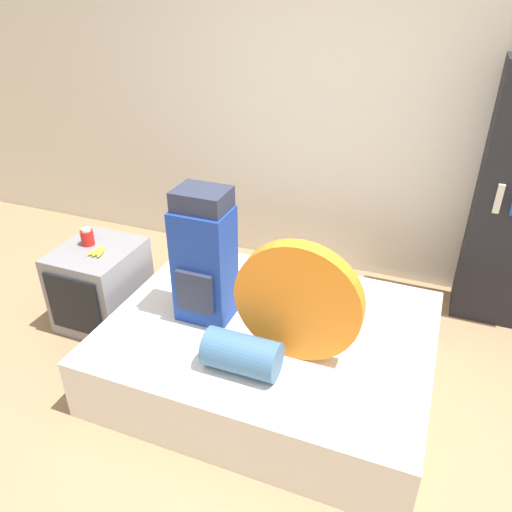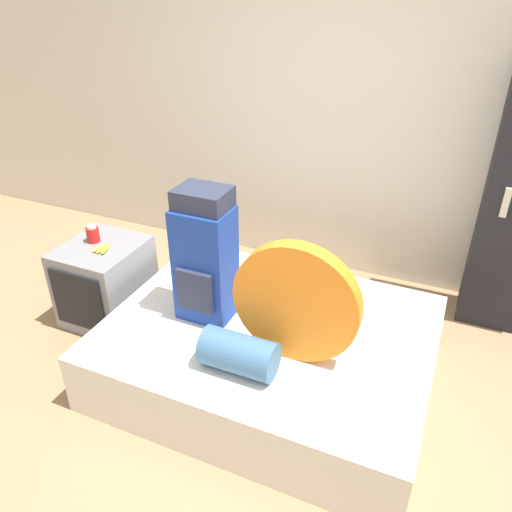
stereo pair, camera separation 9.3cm
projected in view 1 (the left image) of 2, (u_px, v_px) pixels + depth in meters
name	position (u px, v px, depth m)	size (l,w,h in m)	color
ground_plane	(247.00, 448.00, 2.64)	(16.00, 16.00, 0.00)	#997551
wall_back	(352.00, 112.00, 3.65)	(8.00, 0.05, 2.60)	silver
bed	(269.00, 350.00, 3.03)	(1.87, 1.45, 0.39)	silver
backpack	(204.00, 258.00, 2.83)	(0.31, 0.28, 0.81)	navy
tent_bag	(298.00, 302.00, 2.55)	(0.68, 0.09, 0.68)	orange
sleeping_roll	(242.00, 354.00, 2.56)	(0.39, 0.21, 0.21)	#3D668E
television	(101.00, 285.00, 3.48)	(0.51, 0.58, 0.58)	gray
canister	(87.00, 237.00, 3.37)	(0.09, 0.09, 0.12)	red
banana_bunch	(99.00, 251.00, 3.28)	(0.10, 0.13, 0.03)	yellow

